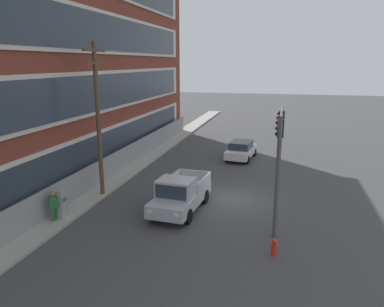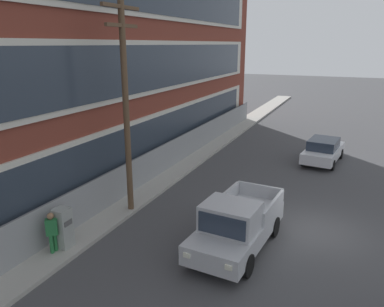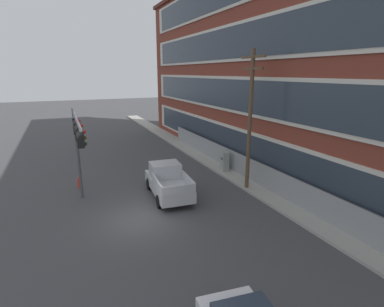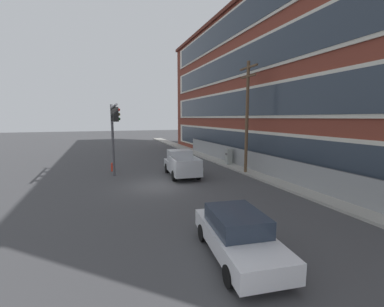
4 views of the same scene
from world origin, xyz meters
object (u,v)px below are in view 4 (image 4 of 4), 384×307
Objects in this scene: fire_hydrant at (112,167)px; sedan_white at (238,234)px; traffic_signal_mast at (114,124)px; utility_pole_near_corner at (247,113)px; electrical_cabinet at (229,157)px; pickup_truck_silver at (181,164)px; pedestrian_near_cabinet at (227,155)px.

sedan_white is at bearing 11.53° from fire_hydrant.
utility_pole_near_corner is (1.05, 10.57, 0.84)m from traffic_signal_mast.
traffic_signal_mast is 8.00× the size of fire_hydrant.
sedan_white is (12.40, 3.28, -3.47)m from traffic_signal_mast.
electrical_cabinet is at bearing 173.75° from utility_pole_near_corner.
traffic_signal_mast reaches higher than pickup_truck_silver.
electrical_cabinet is at bearing 114.53° from pickup_truck_silver.
sedan_white is at bearing -26.91° from electrical_cabinet.
utility_pole_near_corner is 5.76m from electrical_cabinet.
electrical_cabinet is 0.47m from pedestrian_near_cabinet.
utility_pole_near_corner is at bearing 147.30° from sedan_white.
fire_hydrant is at bearing -115.06° from utility_pole_near_corner.
utility_pole_near_corner reaches higher than fire_hydrant.
traffic_signal_mast is 0.67× the size of utility_pole_near_corner.
pickup_truck_silver is 6.62m from pedestrian_near_cabinet.
pickup_truck_silver is 6.35m from electrical_cabinet.
electrical_cabinet is at bearing 104.23° from traffic_signal_mast.
pickup_truck_silver is at bearing 171.22° from sedan_white.
fire_hydrant is at bearing -93.56° from pedestrian_near_cabinet.
utility_pole_near_corner reaches higher than traffic_signal_mast.
utility_pole_near_corner is (1.20, 5.35, 4.15)m from pickup_truck_silver.
pedestrian_near_cabinet reaches higher than electrical_cabinet.
electrical_cabinet is at bearing -12.61° from pedestrian_near_cabinet.
pickup_truck_silver is 12.71m from sedan_white.
pickup_truck_silver is at bearing -62.39° from pedestrian_near_cabinet.
pickup_truck_silver is 6.83× the size of fire_hydrant.
pickup_truck_silver is 3.17× the size of electrical_cabinet.
utility_pole_near_corner is 5.49× the size of pedestrian_near_cabinet.
traffic_signal_mast reaches higher than pedestrian_near_cabinet.
pickup_truck_silver is at bearing -102.66° from utility_pole_near_corner.
pickup_truck_silver is at bearing 54.46° from fire_hydrant.
sedan_white is at bearing -26.55° from pedestrian_near_cabinet.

